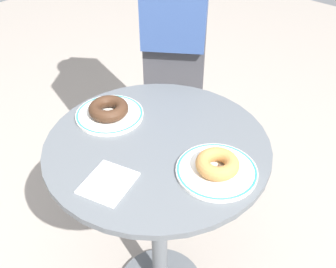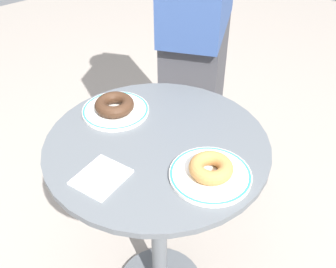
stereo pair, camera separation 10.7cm
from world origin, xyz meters
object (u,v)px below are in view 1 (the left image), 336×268
(donut_old_fashioned, at_px, (217,164))
(donut_chocolate, at_px, (108,109))
(person_figure, at_px, (178,41))
(cafe_table, at_px, (159,201))
(paper_napkin, at_px, (108,183))
(plate_right, at_px, (217,171))
(plate_left, at_px, (110,114))

(donut_old_fashioned, bearing_deg, donut_chocolate, -175.93)
(donut_old_fashioned, relative_size, person_figure, 0.07)
(cafe_table, xyz_separation_m, donut_chocolate, (-0.19, -0.01, 0.28))
(donut_chocolate, distance_m, paper_napkin, 0.29)
(cafe_table, relative_size, paper_napkin, 5.97)
(cafe_table, xyz_separation_m, plate_right, (0.20, 0.02, 0.25))
(plate_right, distance_m, donut_chocolate, 0.39)
(plate_right, relative_size, person_figure, 0.13)
(plate_right, relative_size, donut_chocolate, 1.74)
(person_figure, bearing_deg, cafe_table, -53.74)
(donut_chocolate, height_order, paper_napkin, donut_chocolate)
(paper_napkin, bearing_deg, plate_right, 51.15)
(cafe_table, bearing_deg, donut_old_fashioned, 4.70)
(donut_chocolate, bearing_deg, person_figure, 108.37)
(plate_right, height_order, paper_napkin, plate_right)
(donut_chocolate, relative_size, person_figure, 0.07)
(plate_left, bearing_deg, person_figure, 108.20)
(paper_napkin, distance_m, person_figure, 0.79)
(plate_right, distance_m, paper_napkin, 0.28)
(plate_right, xyz_separation_m, donut_old_fashioned, (0.00, 0.00, 0.02))
(donut_chocolate, relative_size, paper_napkin, 0.94)
(paper_napkin, bearing_deg, cafe_table, 96.50)
(donut_chocolate, bearing_deg, plate_right, 4.07)
(donut_chocolate, xyz_separation_m, paper_napkin, (0.22, -0.19, -0.03))
(plate_right, bearing_deg, cafe_table, -175.30)
(cafe_table, relative_size, plate_right, 3.63)
(donut_chocolate, bearing_deg, plate_left, 126.75)
(plate_left, height_order, person_figure, person_figure)
(cafe_table, bearing_deg, person_figure, 126.26)
(donut_old_fashioned, bearing_deg, plate_left, -176.56)
(plate_right, height_order, donut_chocolate, donut_chocolate)
(donut_old_fashioned, bearing_deg, person_figure, 139.52)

